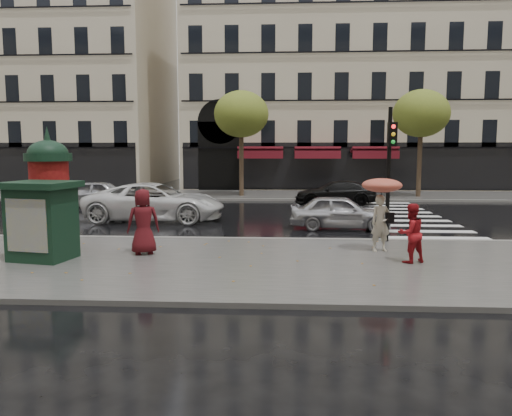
# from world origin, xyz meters

# --- Properties ---
(ground) EXTENTS (160.00, 160.00, 0.00)m
(ground) POSITION_xyz_m (0.00, 0.00, 0.00)
(ground) COLOR black
(ground) RESTS_ON ground
(near_sidewalk) EXTENTS (90.00, 7.00, 0.12)m
(near_sidewalk) POSITION_xyz_m (0.00, -0.50, 0.06)
(near_sidewalk) COLOR #474744
(near_sidewalk) RESTS_ON ground
(far_sidewalk) EXTENTS (90.00, 6.00, 0.12)m
(far_sidewalk) POSITION_xyz_m (0.00, 19.00, 0.06)
(far_sidewalk) COLOR #474744
(far_sidewalk) RESTS_ON ground
(near_kerb) EXTENTS (90.00, 0.25, 0.14)m
(near_kerb) POSITION_xyz_m (0.00, 3.00, 0.07)
(near_kerb) COLOR slate
(near_kerb) RESTS_ON ground
(far_kerb) EXTENTS (90.00, 0.25, 0.14)m
(far_kerb) POSITION_xyz_m (0.00, 16.00, 0.07)
(far_kerb) COLOR slate
(far_kerb) RESTS_ON ground
(zebra_crossing) EXTENTS (3.60, 11.75, 0.01)m
(zebra_crossing) POSITION_xyz_m (6.00, 9.60, 0.01)
(zebra_crossing) COLOR silver
(zebra_crossing) RESTS_ON ground
(bldg_far_corner) EXTENTS (26.00, 14.00, 22.90)m
(bldg_far_corner) POSITION_xyz_m (6.00, 30.00, 11.31)
(bldg_far_corner) COLOR #B7A88C
(bldg_far_corner) RESTS_ON ground
(bldg_far_left) EXTENTS (24.00, 14.00, 22.90)m
(bldg_far_left) POSITION_xyz_m (-22.00, 30.00, 11.31)
(bldg_far_left) COLOR #B7A88C
(bldg_far_left) RESTS_ON ground
(tree_far_left) EXTENTS (3.40, 3.40, 6.64)m
(tree_far_left) POSITION_xyz_m (-2.00, 18.00, 5.17)
(tree_far_left) COLOR #38281C
(tree_far_left) RESTS_ON ground
(tree_far_right) EXTENTS (3.40, 3.40, 6.64)m
(tree_far_right) POSITION_xyz_m (9.00, 18.00, 5.17)
(tree_far_right) COLOR #38281C
(tree_far_right) RESTS_ON ground
(woman_umbrella) EXTENTS (1.14, 1.14, 2.19)m
(woman_umbrella) POSITION_xyz_m (3.50, 1.11, 1.56)
(woman_umbrella) COLOR #BAB199
(woman_umbrella) RESTS_ON near_sidewalk
(woman_red) EXTENTS (0.93, 0.84, 1.55)m
(woman_red) POSITION_xyz_m (4.00, -0.32, 0.90)
(woman_red) COLOR maroon
(woman_red) RESTS_ON near_sidewalk
(man_burgundy) EXTENTS (1.06, 0.87, 1.85)m
(man_burgundy) POSITION_xyz_m (-3.24, 0.32, 1.05)
(man_burgundy) COLOR #4E0F14
(man_burgundy) RESTS_ON near_sidewalk
(morris_column) EXTENTS (1.35, 1.35, 3.62)m
(morris_column) POSITION_xyz_m (-6.26, 1.08, 1.86)
(morris_column) COLOR black
(morris_column) RESTS_ON near_sidewalk
(traffic_light) EXTENTS (0.29, 0.41, 4.25)m
(traffic_light) POSITION_xyz_m (4.01, 2.62, 2.70)
(traffic_light) COLOR black
(traffic_light) RESTS_ON near_sidewalk
(newsstand) EXTENTS (1.98, 1.76, 2.09)m
(newsstand) POSITION_xyz_m (-5.76, -0.49, 1.20)
(newsstand) COLOR black
(newsstand) RESTS_ON near_sidewalk
(car_silver) EXTENTS (3.99, 1.87, 1.32)m
(car_silver) POSITION_xyz_m (2.87, 5.79, 0.66)
(car_silver) COLOR #B8B8BD
(car_silver) RESTS_ON ground
(car_white) EXTENTS (5.91, 2.83, 1.63)m
(car_white) POSITION_xyz_m (-4.78, 7.53, 0.81)
(car_white) COLOR white
(car_white) RESTS_ON ground
(car_black) EXTENTS (4.51, 1.93, 1.29)m
(car_black) POSITION_xyz_m (3.53, 14.26, 0.65)
(car_black) COLOR black
(car_black) RESTS_ON ground
(car_far_silver) EXTENTS (4.41, 2.09, 1.46)m
(car_far_silver) POSITION_xyz_m (-9.51, 11.91, 0.73)
(car_far_silver) COLOR #A8A9AD
(car_far_silver) RESTS_ON ground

